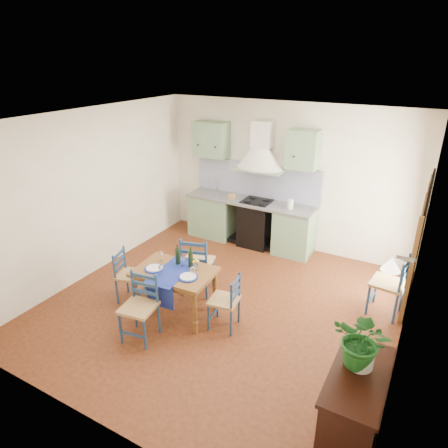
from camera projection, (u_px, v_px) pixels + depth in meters
The scene contains 13 objects.
floor at pixel (222, 305), 6.16m from camera, with size 5.00×5.00×0.00m, color #3F1B0D.
back_wall at pixel (258, 194), 7.80m from camera, with size 5.00×0.96×2.80m.
right_wall at pixel (416, 258), 4.74m from camera, with size 0.26×5.00×2.80m.
left_wall at pixel (93, 193), 6.73m from camera, with size 0.04×5.00×2.80m, color white.
ceiling at pixel (222, 119), 5.06m from camera, with size 5.00×5.00×0.01m, color silver.
dining_table at pixel (175, 276), 5.73m from camera, with size 1.18×0.90×1.03m.
chair_near at pixel (140, 307), 5.29m from camera, with size 0.49×0.49×0.92m.
chair_far at pixel (197, 264), 6.29m from camera, with size 0.58×0.58×1.00m.
chair_left at pixel (129, 275), 6.14m from camera, with size 0.47×0.47×0.83m.
chair_right at pixel (226, 301), 5.50m from camera, with size 0.43×0.43×0.83m.
chair_spare at pixel (390, 284), 5.77m from camera, with size 0.50×0.50×0.96m.
sideboard at pixel (353, 409), 3.74m from camera, with size 0.50×1.05×0.94m.
potted_plant at pixel (363, 341), 3.56m from camera, with size 0.50×0.44×0.56m, color #18561D.
Camera 1 is at (2.54, -4.51, 3.58)m, focal length 32.00 mm.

